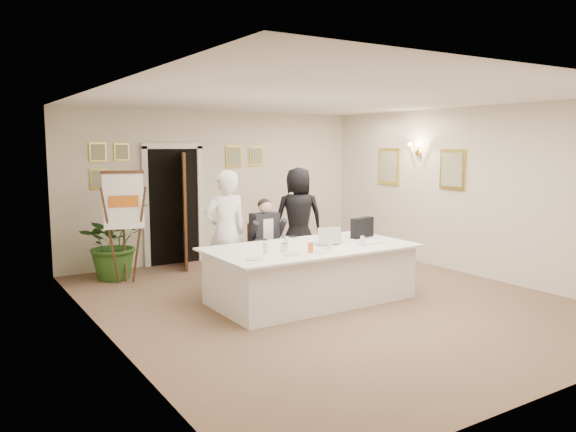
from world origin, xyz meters
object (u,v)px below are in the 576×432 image
(flip_chart, at_px, (125,233))
(laptop_bag, at_px, (362,228))
(laptop, at_px, (325,234))
(oj_glass, at_px, (311,248))
(standing_man, at_px, (226,232))
(paper_stack, at_px, (370,242))
(steel_jug, at_px, (284,247))
(potted_palm, at_px, (113,242))
(seated_man, at_px, (266,241))
(standing_woman, at_px, (298,217))
(conference_table, at_px, (311,273))

(flip_chart, height_order, laptop_bag, flip_chart)
(laptop, xyz_separation_m, oj_glass, (-0.53, -0.42, -0.07))
(standing_man, distance_m, laptop_bag, 2.06)
(standing_man, xyz_separation_m, laptop_bag, (1.90, -0.81, 0.02))
(flip_chart, relative_size, standing_man, 0.96)
(laptop_bag, distance_m, oj_glass, 1.48)
(paper_stack, xyz_separation_m, steel_jug, (-1.35, 0.15, 0.04))
(paper_stack, bearing_deg, steel_jug, 173.73)
(flip_chart, bearing_deg, potted_palm, 97.47)
(laptop, relative_size, laptop_bag, 0.86)
(seated_man, relative_size, laptop, 3.67)
(steel_jug, bearing_deg, laptop, 11.47)
(laptop, bearing_deg, standing_woman, 75.40)
(flip_chart, distance_m, potted_palm, 0.51)
(seated_man, xyz_separation_m, flip_chart, (-1.85, 1.20, 0.13))
(steel_jug, bearing_deg, potted_palm, 116.55)
(flip_chart, relative_size, steel_jug, 15.84)
(standing_man, relative_size, oj_glass, 13.93)
(potted_palm, xyz_separation_m, paper_stack, (2.81, -3.07, 0.19))
(conference_table, distance_m, steel_jug, 0.69)
(paper_stack, distance_m, steel_jug, 1.36)
(potted_palm, relative_size, laptop_bag, 2.79)
(laptop, distance_m, oj_glass, 0.68)
(laptop, distance_m, steel_jug, 0.79)
(potted_palm, xyz_separation_m, steel_jug, (1.46, -2.92, 0.23))
(steel_jug, bearing_deg, oj_glass, -48.01)
(conference_table, xyz_separation_m, standing_woman, (1.05, 1.91, 0.50))
(laptop_bag, bearing_deg, standing_man, 143.32)
(seated_man, bearing_deg, oj_glass, -103.44)
(conference_table, relative_size, standing_woman, 1.61)
(standing_woman, height_order, paper_stack, standing_woman)
(flip_chart, distance_m, standing_woman, 3.00)
(potted_palm, relative_size, laptop, 3.24)
(potted_palm, bearing_deg, laptop_bag, -40.47)
(laptop, bearing_deg, paper_stack, -19.60)
(conference_table, xyz_separation_m, potted_palm, (-1.97, 2.80, 0.21))
(potted_palm, bearing_deg, standing_man, -57.32)
(seated_man, xyz_separation_m, oj_glass, (-0.22, -1.53, 0.16))
(potted_palm, relative_size, paper_stack, 3.70)
(flip_chart, height_order, steel_jug, flip_chart)
(potted_palm, bearing_deg, laptop, -51.08)
(laptop, bearing_deg, steel_jug, -160.18)
(steel_jug, bearing_deg, seated_man, 70.13)
(standing_man, distance_m, oj_glass, 1.49)
(laptop, relative_size, paper_stack, 1.14)
(flip_chart, height_order, paper_stack, flip_chart)
(standing_woman, height_order, laptop, standing_woman)
(laptop_bag, bearing_deg, flip_chart, 130.70)
(standing_woman, bearing_deg, potted_palm, 4.94)
(paper_stack, bearing_deg, standing_man, 142.45)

